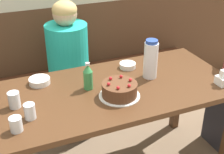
{
  "coord_description": "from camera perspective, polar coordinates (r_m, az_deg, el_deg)",
  "views": [
    {
      "loc": [
        -0.69,
        -1.56,
        1.72
      ],
      "look_at": [
        -0.01,
        0.05,
        0.78
      ],
      "focal_mm": 50.0,
      "sensor_mm": 36.0,
      "label": 1
    }
  ],
  "objects": [
    {
      "name": "glass_tumbler_short",
      "position": [
        1.84,
        -17.46,
        -4.02
      ],
      "size": [
        0.07,
        0.07,
        0.09
      ],
      "color": "silver",
      "rests_on": "dining_table"
    },
    {
      "name": "glass_water_tall",
      "position": [
        1.65,
        -17.16,
        -8.26
      ],
      "size": [
        0.06,
        0.06,
        0.08
      ],
      "color": "silver",
      "rests_on": "dining_table"
    },
    {
      "name": "water_pitcher",
      "position": [
        2.05,
        7.09,
        3.24
      ],
      "size": [
        0.09,
        0.09,
        0.26
      ],
      "color": "white",
      "rests_on": "dining_table"
    },
    {
      "name": "dining_table",
      "position": [
        2.02,
        0.84,
        -4.14
      ],
      "size": [
        1.5,
        0.73,
        0.73
      ],
      "color": "#4C2D19",
      "rests_on": "ground_plane"
    },
    {
      "name": "bowl_soup_white",
      "position": [
        2.21,
        2.87,
        2.13
      ],
      "size": [
        0.11,
        0.11,
        0.04
      ],
      "color": "white",
      "rests_on": "dining_table"
    },
    {
      "name": "person_teal_shirt",
      "position": [
        2.54,
        -7.82,
        0.35
      ],
      "size": [
        0.32,
        0.34,
        1.15
      ],
      "rotation": [
        0.0,
        0.0,
        -1.57
      ],
      "color": "#33333D",
      "rests_on": "ground_plane"
    },
    {
      "name": "birthday_cake",
      "position": [
        1.85,
        1.38,
        -2.36
      ],
      "size": [
        0.25,
        0.25,
        0.11
      ],
      "color": "white",
      "rests_on": "dining_table"
    },
    {
      "name": "soju_bottle",
      "position": [
        1.92,
        -4.41,
        0.07
      ],
      "size": [
        0.06,
        0.06,
        0.18
      ],
      "color": "#388E4C",
      "rests_on": "dining_table"
    },
    {
      "name": "bench_seat",
      "position": [
        2.91,
        -5.77,
        -3.13
      ],
      "size": [
        2.27,
        0.38,
        0.42
      ],
      "color": "#472314",
      "rests_on": "ground_plane"
    },
    {
      "name": "glass_shot_small",
      "position": [
        1.72,
        -14.8,
        -6.09
      ],
      "size": [
        0.06,
        0.06,
        0.09
      ],
      "color": "silver",
      "rests_on": "dining_table"
    },
    {
      "name": "bowl_rice_small",
      "position": [
        2.05,
        -13.11,
        -0.71
      ],
      "size": [
        0.13,
        0.13,
        0.04
      ],
      "color": "white",
      "rests_on": "dining_table"
    }
  ]
}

